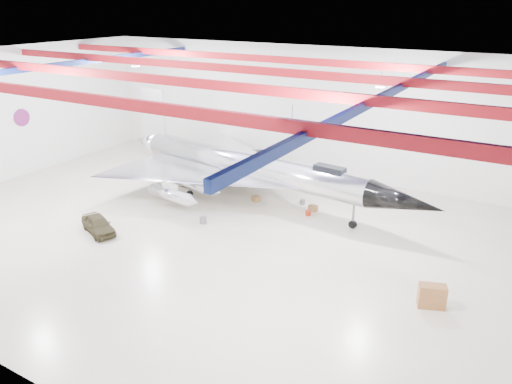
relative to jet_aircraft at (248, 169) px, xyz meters
The scene contains 16 objects.
floor 6.96m from the jet_aircraft, 91.73° to the right, with size 40.00×40.00×0.00m, color #B7AA91.
wall_back 9.02m from the jet_aircraft, 91.32° to the left, with size 40.00×40.00×0.00m, color silver.
ceiling 10.72m from the jet_aircraft, 91.73° to the right, with size 40.00×40.00×0.00m, color #0A0F38.
ceiling_structure 10.19m from the jet_aircraft, 91.73° to the right, with size 39.50×29.50×1.08m.
wall_roundel 20.79m from the jet_aircraft, 167.40° to the right, with size 1.50×1.50×0.10m, color #B21414.
jet_aircraft is the anchor object (origin of this frame).
jeep 11.72m from the jet_aircraft, 118.00° to the right, with size 1.40×3.48×1.19m, color #342E1A.
desk 17.50m from the jet_aircraft, 26.64° to the right, with size 1.35×0.67×1.24m, color brown.
crate_ply 6.31m from the jet_aircraft, 153.21° to the right, with size 0.51×0.40×0.35m, color olive.
toolbox_red 4.75m from the jet_aircraft, 153.00° to the left, with size 0.46×0.37×0.32m, color #A52510.
engine_drum 5.91m from the jet_aircraft, 93.60° to the right, with size 0.50×0.50×0.45m, color #59595B.
parts_bin 5.79m from the jet_aircraft, ahead, with size 0.60×0.48×0.42m, color olive.
crate_small 8.23m from the jet_aircraft, 168.47° to the left, with size 0.38×0.30×0.26m, color #59595B.
tool_chest 5.85m from the jet_aircraft, ahead, with size 0.40×0.40×0.36m, color #A52510.
oil_barrel 2.39m from the jet_aircraft, ahead, with size 0.59×0.47×0.41m, color olive.
spares_box 4.84m from the jet_aircraft, 15.75° to the left, with size 0.41×0.41×0.37m, color #59595B.
Camera 1 is at (19.04, -24.25, 14.51)m, focal length 35.00 mm.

